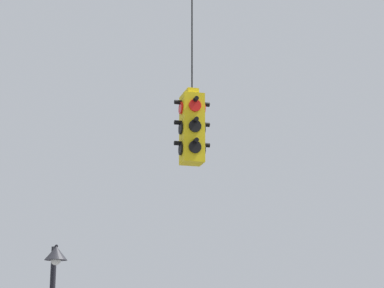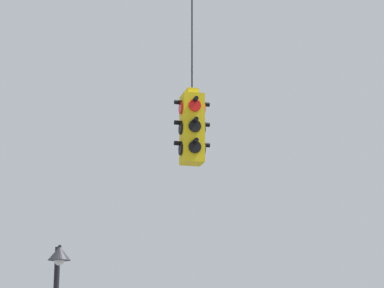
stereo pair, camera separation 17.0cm
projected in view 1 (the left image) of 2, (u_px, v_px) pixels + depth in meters
traffic_light_near_right_pole at (192, 127)px, 11.91m from camera, size 0.58×0.58×3.34m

